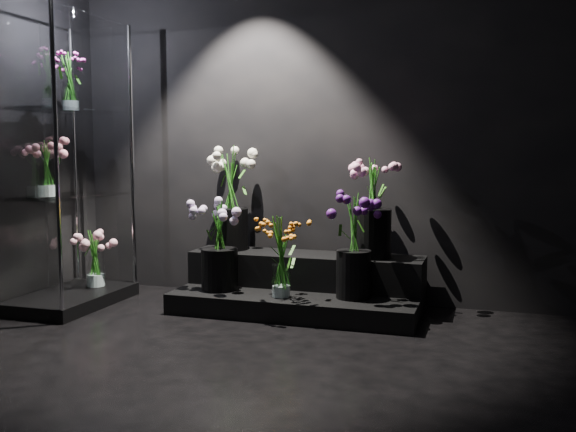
% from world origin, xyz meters
% --- Properties ---
extents(floor, '(4.00, 4.00, 0.00)m').
position_xyz_m(floor, '(0.00, 0.00, 0.00)').
color(floor, black).
rests_on(floor, ground).
extents(wall_back, '(4.00, 0.00, 4.00)m').
position_xyz_m(wall_back, '(0.00, 2.00, 1.40)').
color(wall_back, black).
rests_on(wall_back, floor).
extents(display_riser, '(1.67, 0.74, 0.37)m').
position_xyz_m(display_riser, '(-0.11, 1.67, 0.15)').
color(display_riser, black).
rests_on(display_riser, floor).
extents(display_case, '(0.55, 0.92, 2.02)m').
position_xyz_m(display_case, '(-1.71, 1.25, 1.01)').
color(display_case, black).
rests_on(display_case, floor).
extents(bouquet_orange_bells, '(0.35, 0.35, 0.53)m').
position_xyz_m(bouquet_orange_bells, '(-0.16, 1.38, 0.41)').
color(bouquet_orange_bells, white).
rests_on(bouquet_orange_bells, display_riser).
extents(bouquet_lilac, '(0.43, 0.43, 0.62)m').
position_xyz_m(bouquet_lilac, '(-0.64, 1.47, 0.49)').
color(bouquet_lilac, black).
rests_on(bouquet_lilac, display_riser).
extents(bouquet_purple, '(0.42, 0.42, 0.68)m').
position_xyz_m(bouquet_purple, '(0.30, 1.50, 0.53)').
color(bouquet_purple, black).
rests_on(bouquet_purple, display_riser).
extents(bouquet_cream_roses, '(0.44, 0.44, 0.75)m').
position_xyz_m(bouquet_cream_roses, '(-0.69, 1.79, 0.80)').
color(bouquet_cream_roses, black).
rests_on(bouquet_cream_roses, display_riser).
extents(bouquet_pink_roses, '(0.39, 0.39, 0.67)m').
position_xyz_m(bouquet_pink_roses, '(0.37, 1.75, 0.76)').
color(bouquet_pink_roses, black).
rests_on(bouquet_pink_roses, display_riser).
extents(bouquet_case_pink, '(0.35, 0.35, 0.41)m').
position_xyz_m(bouquet_case_pink, '(-1.76, 1.10, 1.01)').
color(bouquet_case_pink, white).
rests_on(bouquet_case_pink, display_case).
extents(bouquet_case_magenta, '(0.28, 0.28, 0.40)m').
position_xyz_m(bouquet_case_magenta, '(-1.75, 1.38, 1.59)').
color(bouquet_case_magenta, white).
rests_on(bouquet_case_magenta, display_case).
extents(bouquet_case_base_pink, '(0.41, 0.41, 0.42)m').
position_xyz_m(bouquet_case_base_pink, '(-1.66, 1.48, 0.32)').
color(bouquet_case_base_pink, white).
rests_on(bouquet_case_base_pink, display_case).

